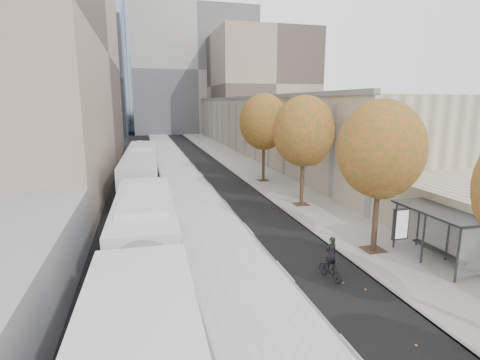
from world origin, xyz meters
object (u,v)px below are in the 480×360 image
object	(u,v)px
bus_shelter	(442,219)
bus_far	(142,167)
cyclist	(330,264)
distant_car	(141,145)
bus_near	(144,262)

from	to	relation	value
bus_shelter	bus_far	world-z (taller)	bus_far
cyclist	bus_far	bearing A→B (deg)	99.42
distant_car	bus_shelter	bearing A→B (deg)	-91.07
bus_shelter	bus_near	world-z (taller)	bus_near
distant_car	bus_far	bearing A→B (deg)	-106.31
bus_far	distant_car	distance (m)	28.01
bus_shelter	bus_near	xyz separation A→B (m)	(-13.45, -0.25, -0.51)
bus_shelter	bus_far	size ratio (longest dim) A/B	0.23
bus_near	cyclist	distance (m)	7.76
bus_far	cyclist	xyz separation A→B (m)	(7.65, -21.33, -1.01)
cyclist	distant_car	xyz separation A→B (m)	(-7.67, 49.33, 0.02)
bus_shelter	bus_far	distance (m)	25.00
bus_far	cyclist	bearing A→B (deg)	-68.15
bus_near	cyclist	xyz separation A→B (m)	(7.70, 0.02, -0.96)
bus_shelter	bus_near	bearing A→B (deg)	-178.94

